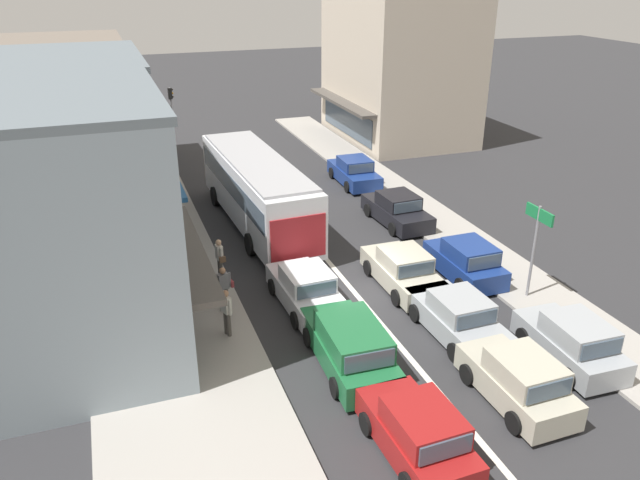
# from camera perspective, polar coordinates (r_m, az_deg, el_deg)

# --- Properties ---
(ground_plane) EXTENTS (140.00, 140.00, 0.00)m
(ground_plane) POSITION_cam_1_polar(r_m,az_deg,el_deg) (22.91, 3.69, -5.41)
(ground_plane) COLOR #2D2D30
(lane_centre_line) EXTENTS (0.20, 28.00, 0.01)m
(lane_centre_line) POSITION_cam_1_polar(r_m,az_deg,el_deg) (26.20, 0.25, -1.36)
(lane_centre_line) COLOR silver
(lane_centre_line) RESTS_ON ground
(sidewalk_left) EXTENTS (5.20, 44.00, 0.14)m
(sidewalk_left) POSITION_cam_1_polar(r_m,az_deg,el_deg) (26.72, -15.10, -1.56)
(sidewalk_left) COLOR #A39E96
(sidewalk_left) RESTS_ON ground
(kerb_right) EXTENTS (2.80, 44.00, 0.12)m
(kerb_right) POSITION_cam_1_polar(r_m,az_deg,el_deg) (30.29, 10.04, 2.00)
(kerb_right) COLOR #A39E96
(kerb_right) RESTS_ON ground
(shopfront_corner_near) EXTENTS (8.56, 8.27, 8.00)m
(shopfront_corner_near) POSITION_cam_1_polar(r_m,az_deg,el_deg) (20.19, -24.21, 0.75)
(shopfront_corner_near) COLOR #84939E
(shopfront_corner_near) RESTS_ON ground
(shopfront_mid_block) EXTENTS (9.04, 8.66, 7.90)m
(shopfront_mid_block) POSITION_cam_1_polar(r_m,az_deg,el_deg) (28.44, -23.42, 7.19)
(shopfront_mid_block) COLOR #84939E
(shopfront_mid_block) RESTS_ON ground
(shopfront_far_end) EXTENTS (8.58, 8.71, 7.58)m
(shopfront_far_end) POSITION_cam_1_polar(r_m,az_deg,el_deg) (37.22, -22.93, 10.64)
(shopfront_far_end) COLOR gray
(shopfront_far_end) RESTS_ON ground
(building_right_far) EXTENTS (8.48, 10.39, 9.72)m
(building_right_far) POSITION_cam_1_polar(r_m,az_deg,el_deg) (43.92, 7.23, 15.53)
(building_right_far) COLOR beige
(building_right_far) RESTS_ON ground
(city_bus) EXTENTS (3.06, 10.95, 3.23)m
(city_bus) POSITION_cam_1_polar(r_m,az_deg,el_deg) (28.62, -5.78, 4.83)
(city_bus) COLOR silver
(city_bus) RESTS_ON ground
(hatchback_adjacent_lane_lead) EXTENTS (1.85, 3.72, 1.54)m
(hatchback_adjacent_lane_lead) POSITION_cam_1_polar(r_m,az_deg,el_deg) (18.44, 17.68, -12.16)
(hatchback_adjacent_lane_lead) COLOR #B7B29E
(hatchback_adjacent_lane_lead) RESTS_ON ground
(hatchback_queue_far_back) EXTENTS (1.90, 3.74, 1.54)m
(hatchback_queue_far_back) POSITION_cam_1_polar(r_m,az_deg,el_deg) (16.16, 8.98, -17.08)
(hatchback_queue_far_back) COLOR maroon
(hatchback_queue_far_back) RESTS_ON ground
(sedan_behind_bus_near) EXTENTS (2.00, 4.26, 1.47)m
(sedan_behind_bus_near) POSITION_cam_1_polar(r_m,az_deg,el_deg) (22.10, -1.23, -4.59)
(sedan_behind_bus_near) COLOR silver
(sedan_behind_bus_near) RESTS_ON ground
(wagon_queue_gap_filler) EXTENTS (2.06, 4.56, 1.58)m
(wagon_queue_gap_filler) POSITION_cam_1_polar(r_m,az_deg,el_deg) (18.97, 2.75, -9.63)
(wagon_queue_gap_filler) COLOR #1E6638
(wagon_queue_gap_filler) RESTS_ON ground
(sedan_adjacent_lane_trail) EXTENTS (1.94, 4.22, 1.47)m
(sedan_adjacent_lane_trail) POSITION_cam_1_polar(r_m,az_deg,el_deg) (20.94, 12.51, -6.96)
(sedan_adjacent_lane_trail) COLOR #9EA3A8
(sedan_adjacent_lane_trail) RESTS_ON ground
(sedan_behind_bus_mid) EXTENTS (1.92, 4.21, 1.47)m
(sedan_behind_bus_mid) POSITION_cam_1_polar(r_m,az_deg,el_deg) (23.64, 7.62, -2.79)
(sedan_behind_bus_mid) COLOR #B7B29E
(sedan_behind_bus_mid) RESTS_ON ground
(parked_hatchback_kerb_front) EXTENTS (1.92, 3.76, 1.54)m
(parked_hatchback_kerb_front) POSITION_cam_1_polar(r_m,az_deg,el_deg) (20.64, 22.01, -8.65)
(parked_hatchback_kerb_front) COLOR #9EA3A8
(parked_hatchback_kerb_front) RESTS_ON ground
(parked_hatchback_kerb_second) EXTENTS (1.83, 3.71, 1.54)m
(parked_hatchback_kerb_second) POSITION_cam_1_polar(r_m,az_deg,el_deg) (24.67, 13.19, -1.92)
(parked_hatchback_kerb_second) COLOR navy
(parked_hatchback_kerb_second) RESTS_ON ground
(parked_sedan_kerb_third) EXTENTS (2.02, 4.27, 1.47)m
(parked_sedan_kerb_third) POSITION_cam_1_polar(r_m,az_deg,el_deg) (29.36, 7.06, 2.74)
(parked_sedan_kerb_third) COLOR black
(parked_sedan_kerb_third) RESTS_ON ground
(parked_sedan_kerb_rear) EXTENTS (1.98, 4.24, 1.47)m
(parked_sedan_kerb_rear) POSITION_cam_1_polar(r_m,az_deg,el_deg) (34.59, 3.15, 6.21)
(parked_sedan_kerb_rear) COLOR navy
(parked_sedan_kerb_rear) RESTS_ON ground
(traffic_light_downstreet) EXTENTS (0.33, 0.24, 4.20)m
(traffic_light_downstreet) POSITION_cam_1_polar(r_m,az_deg,el_deg) (40.64, -13.41, 11.52)
(traffic_light_downstreet) COLOR gray
(traffic_light_downstreet) RESTS_ON ground
(directional_road_sign) EXTENTS (0.10, 1.40, 3.60)m
(directional_road_sign) POSITION_cam_1_polar(r_m,az_deg,el_deg) (23.03, 19.22, 0.79)
(directional_road_sign) COLOR gray
(directional_road_sign) RESTS_ON ground
(pedestrian_with_handbag_near) EXTENTS (0.31, 0.65, 1.63)m
(pedestrian_with_handbag_near) POSITION_cam_1_polar(r_m,az_deg,el_deg) (23.87, -9.16, -1.53)
(pedestrian_with_handbag_near) COLOR #4C4742
(pedestrian_with_handbag_near) RESTS_ON sidewalk_left
(pedestrian_browsing_midblock) EXTENTS (0.33, 0.54, 1.63)m
(pedestrian_browsing_midblock) POSITION_cam_1_polar(r_m,az_deg,el_deg) (20.32, -8.55, -6.33)
(pedestrian_browsing_midblock) COLOR #4C4742
(pedestrian_browsing_midblock) RESTS_ON sidewalk_left
(pedestrian_far_walker) EXTENTS (0.65, 0.35, 1.63)m
(pedestrian_far_walker) POSITION_cam_1_polar(r_m,az_deg,el_deg) (21.75, -8.78, -4.18)
(pedestrian_far_walker) COLOR #4C4742
(pedestrian_far_walker) RESTS_ON sidewalk_left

